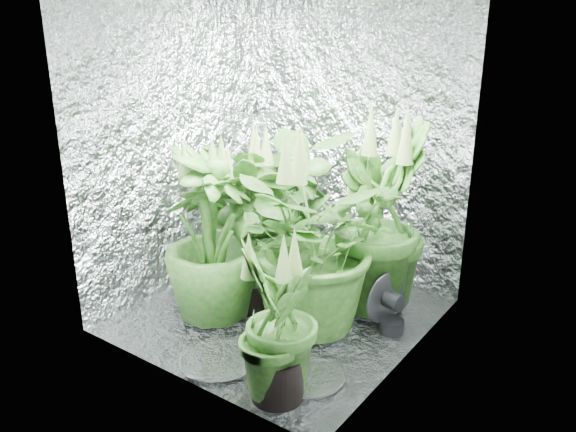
% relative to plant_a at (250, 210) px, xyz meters
% --- Properties ---
extents(ground, '(1.60, 1.60, 0.00)m').
position_rel_plant_a_xyz_m(ground, '(0.46, -0.29, -0.49)').
color(ground, silver).
rests_on(ground, ground).
extents(walls, '(1.62, 1.62, 2.00)m').
position_rel_plant_a_xyz_m(walls, '(0.46, -0.29, 0.51)').
color(walls, silver).
rests_on(walls, ground).
extents(plant_a, '(0.91, 0.91, 1.06)m').
position_rel_plant_a_xyz_m(plant_a, '(0.00, 0.00, 0.00)').
color(plant_a, black).
rests_on(plant_a, ground).
extents(plant_b, '(0.64, 0.64, 0.95)m').
position_rel_plant_a_xyz_m(plant_b, '(0.15, 0.35, -0.06)').
color(plant_b, black).
rests_on(plant_b, ground).
extents(plant_c, '(0.67, 0.67, 1.22)m').
position_rel_plant_a_xyz_m(plant_c, '(0.89, 0.12, 0.07)').
color(plant_c, black).
rests_on(plant_c, ground).
extents(plant_d, '(0.76, 0.76, 1.09)m').
position_rel_plant_a_xyz_m(plant_d, '(0.16, -0.54, 0.01)').
color(plant_d, black).
rests_on(plant_d, ground).
extents(plant_e, '(0.99, 0.99, 1.14)m').
position_rel_plant_a_xyz_m(plant_e, '(0.68, -0.36, 0.05)').
color(plant_e, black).
rests_on(plant_e, ground).
extents(plant_f, '(0.70, 0.70, 1.03)m').
position_rel_plant_a_xyz_m(plant_f, '(0.26, -0.33, -0.02)').
color(plant_f, black).
rests_on(plant_f, ground).
extents(plant_g, '(0.48, 0.48, 0.84)m').
position_rel_plant_a_xyz_m(plant_g, '(0.92, -0.93, -0.12)').
color(plant_g, black).
rests_on(plant_g, ground).
extents(circulation_fan, '(0.17, 0.30, 0.35)m').
position_rel_plant_a_xyz_m(circulation_fan, '(1.07, -0.09, -0.35)').
color(circulation_fan, black).
rests_on(circulation_fan, ground).
extents(plant_label, '(0.05, 0.04, 0.07)m').
position_rel_plant_a_xyz_m(plant_label, '(0.97, -0.96, -0.19)').
color(plant_label, white).
rests_on(plant_label, plant_g).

